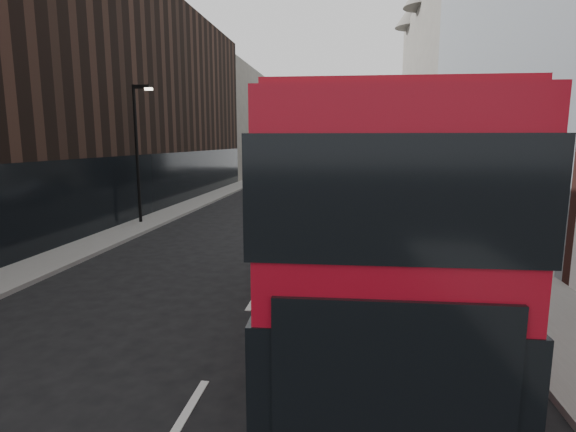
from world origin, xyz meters
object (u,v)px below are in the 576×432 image
at_px(street_lamp, 138,144).
at_px(car_a, 330,212).
at_px(car_b, 344,197).
at_px(red_bus, 359,212).
at_px(grey_bus, 360,163).
at_px(car_c, 372,191).

relative_size(street_lamp, car_a, 1.80).
bearing_deg(car_a, car_b, 90.83).
xyz_separation_m(red_bus, grey_bus, (0.92, 36.94, -0.58)).
bearing_deg(car_a, car_c, 83.21).
height_order(red_bus, car_a, red_bus).
relative_size(grey_bus, car_b, 2.92).
bearing_deg(street_lamp, car_b, 36.39).
bearing_deg(car_c, car_b, -109.20).
bearing_deg(grey_bus, car_b, -96.97).
relative_size(car_a, car_c, 0.90).
relative_size(street_lamp, car_c, 1.61).
xyz_separation_m(car_a, car_b, (0.70, 6.55, 0.05)).
bearing_deg(grey_bus, car_a, -97.39).
bearing_deg(car_c, street_lamp, -130.92).
xyz_separation_m(street_lamp, car_c, (12.55, 12.40, -3.55)).
distance_m(car_a, car_b, 6.59).
xyz_separation_m(grey_bus, car_a, (-2.09, -23.86, -1.50)).
bearing_deg(grey_bus, car_c, -89.48).
height_order(car_a, car_c, car_a).
height_order(grey_bus, car_c, grey_bus).
bearing_deg(car_b, grey_bus, 83.11).
xyz_separation_m(street_lamp, car_a, (9.82, 1.20, -3.52)).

